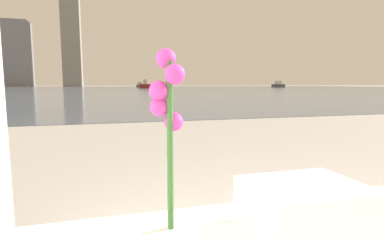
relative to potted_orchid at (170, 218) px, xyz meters
name	(u,v)px	position (x,y,z in m)	size (l,w,h in m)	color
potted_orchid	(170,218)	(0.00, 0.00, 0.00)	(0.12, 0.12, 0.43)	silver
towel_stack	(303,207)	(0.34, 0.06, -0.04)	(0.28, 0.21, 0.12)	white
harbor_water	(112,88)	(0.55, 61.22, -0.60)	(180.00, 110.00, 0.01)	slate
harbor_boat_0	(148,85)	(7.75, 61.81, 0.04)	(3.16, 5.10, 1.81)	maroon
harbor_boat_3	(278,85)	(43.66, 70.78, 0.03)	(2.01, 4.84, 1.77)	#4C4C51
harbor_boat_4	(140,86)	(7.85, 79.39, -0.12)	(1.59, 3.66, 1.33)	#4C4C51
skyline_tower_1	(10,54)	(-32.23, 117.22, 10.53)	(12.53, 8.69, 22.27)	slate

